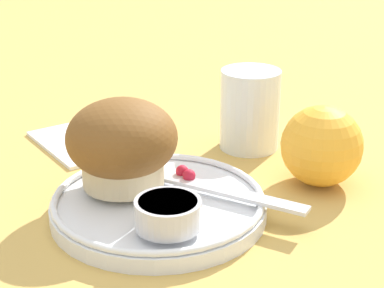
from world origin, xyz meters
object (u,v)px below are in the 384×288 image
(muffin, at_px, (122,144))
(butter_knife, at_px, (208,187))
(juice_glass, at_px, (250,109))
(orange_fruit, at_px, (322,146))

(muffin, relative_size, butter_knife, 0.57)
(butter_knife, distance_m, juice_glass, 0.16)
(orange_fruit, xyz_separation_m, juice_glass, (-0.11, 0.00, 0.00))
(muffin, bearing_deg, butter_knife, 46.99)
(muffin, xyz_separation_m, orange_fruit, (0.07, 0.18, -0.02))
(orange_fruit, distance_m, juice_glass, 0.11)
(butter_knife, xyz_separation_m, orange_fruit, (0.02, 0.12, 0.02))
(muffin, bearing_deg, juice_glass, 102.25)
(butter_knife, distance_m, orange_fruit, 0.12)
(orange_fruit, height_order, juice_glass, juice_glass)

